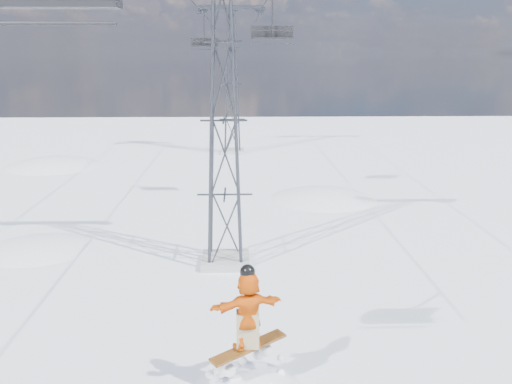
{
  "coord_description": "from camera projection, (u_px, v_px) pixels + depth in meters",
  "views": [
    {
      "loc": [
        1.36,
        -12.57,
        7.85
      ],
      "look_at": [
        1.83,
        3.47,
        3.94
      ],
      "focal_mm": 40.0,
      "sensor_mm": 36.0,
      "label": 1
    }
  ],
  "objects": [
    {
      "name": "ground",
      "position": [
        186.0,
        381.0,
        14.03
      ],
      "size": [
        120.0,
        120.0,
        0.0
      ],
      "primitive_type": "plane",
      "color": "white",
      "rests_on": "ground"
    },
    {
      "name": "snow_terrain",
      "position": [
        146.0,
        331.0,
        36.79
      ],
      "size": [
        39.0,
        37.0,
        22.0
      ],
      "color": "white",
      "rests_on": "ground"
    },
    {
      "name": "lift_tower_near",
      "position": [
        224.0,
        121.0,
        20.53
      ],
      "size": [
        5.2,
        1.8,
        11.43
      ],
      "color": "#999999",
      "rests_on": "ground"
    },
    {
      "name": "lift_tower_far",
      "position": [
        232.0,
        85.0,
        44.81
      ],
      "size": [
        5.2,
        1.8,
        11.43
      ],
      "color": "#999999",
      "rests_on": "ground"
    },
    {
      "name": "lift_chair_mid",
      "position": [
        272.0,
        34.0,
        27.81
      ],
      "size": [
        2.07,
        0.6,
        2.57
      ],
      "color": "black",
      "rests_on": "ground"
    },
    {
      "name": "lift_chair_far",
      "position": [
        205.0,
        43.0,
        45.97
      ],
      "size": [
        2.2,
        0.63,
        2.73
      ],
      "color": "black",
      "rests_on": "ground"
    }
  ]
}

